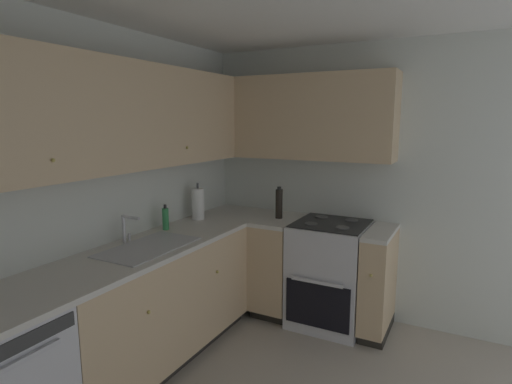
{
  "coord_description": "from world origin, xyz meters",
  "views": [
    {
      "loc": [
        -1.74,
        -0.64,
        1.79
      ],
      "look_at": [
        0.99,
        0.8,
        1.25
      ],
      "focal_mm": 28.87,
      "sensor_mm": 36.0,
      "label": 1
    }
  ],
  "objects_px": {
    "oven_range": "(330,273)",
    "soap_bottle": "(166,219)",
    "oil_bottle": "(279,203)",
    "paper_towel_roll": "(198,204)"
  },
  "relations": [
    {
      "from": "oven_range",
      "to": "soap_bottle",
      "type": "xyz_separation_m",
      "value": [
        -0.81,
        1.14,
        0.54
      ]
    },
    {
      "from": "soap_bottle",
      "to": "oil_bottle",
      "type": "bearing_deg",
      "value": -39.29
    },
    {
      "from": "oven_range",
      "to": "paper_towel_roll",
      "type": "distance_m",
      "value": 1.32
    },
    {
      "from": "soap_bottle",
      "to": "oven_range",
      "type": "bearing_deg",
      "value": -54.49
    },
    {
      "from": "paper_towel_roll",
      "to": "oil_bottle",
      "type": "bearing_deg",
      "value": -59.48
    },
    {
      "from": "soap_bottle",
      "to": "paper_towel_roll",
      "type": "distance_m",
      "value": 0.43
    },
    {
      "from": "oven_range",
      "to": "oil_bottle",
      "type": "bearing_deg",
      "value": 92.22
    },
    {
      "from": "oven_range",
      "to": "soap_bottle",
      "type": "height_order",
      "value": "soap_bottle"
    },
    {
      "from": "oven_range",
      "to": "paper_towel_roll",
      "type": "relative_size",
      "value": 3.1
    },
    {
      "from": "oven_range",
      "to": "paper_towel_roll",
      "type": "bearing_deg",
      "value": 109.21
    }
  ]
}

